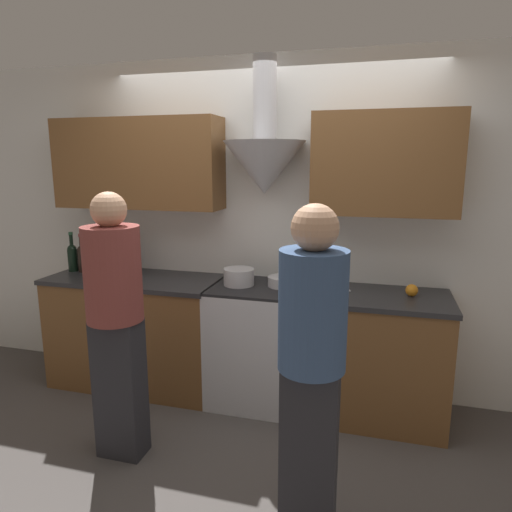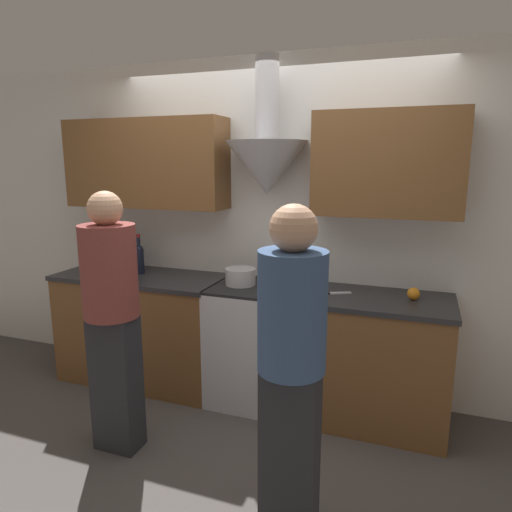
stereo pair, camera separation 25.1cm
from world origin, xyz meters
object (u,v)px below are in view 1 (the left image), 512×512
Objects in this scene: wine_bottle_3 at (103,258)px; person_foreground_right at (312,359)px; wine_bottle_4 at (114,256)px; mixing_bowl at (282,281)px; orange_fruit at (412,290)px; wine_bottle_5 at (123,258)px; wine_bottle_2 at (92,258)px; wine_bottle_6 at (132,259)px; stove_range at (260,343)px; wine_bottle_1 at (82,257)px; person_foreground_left at (116,316)px; wine_bottle_0 at (72,256)px; stock_pot at (239,277)px.

person_foreground_right is (1.93, -1.25, -0.12)m from wine_bottle_3.
mixing_bowl is (1.42, -0.02, -0.11)m from wine_bottle_4.
wine_bottle_3 reaches higher than orange_fruit.
orange_fruit is (2.24, -0.02, -0.09)m from wine_bottle_5.
wine_bottle_6 is at bearing -1.06° from wine_bottle_2.
stove_range is 0.51m from mixing_bowl.
wine_bottle_2 is at bearing 148.70° from person_foreground_right.
wine_bottle_2 is at bearing -1.30° from wine_bottle_1.
stove_range is at bearing -165.03° from mixing_bowl.
wine_bottle_1 is 0.38m from wine_bottle_5.
wine_bottle_1 is at bearing 178.27° from stove_range.
wine_bottle_3 is 1.18m from person_foreground_left.
wine_bottle_3 is at bearing 175.01° from wine_bottle_6.
wine_bottle_1 is at bearing -1.21° from wine_bottle_0.
wine_bottle_0 is at bearing 178.75° from wine_bottle_2.
wine_bottle_4 is 1.59× the size of stock_pot.
wine_bottle_6 is 1.02m from person_foreground_left.
wine_bottle_4 is 1.42m from mixing_bowl.
wine_bottle_3 is at bearing 177.36° from stove_range.
wine_bottle_2 is 0.29m from wine_bottle_5.
person_foreground_left reaches higher than wine_bottle_6.
wine_bottle_5 is 0.20× the size of person_foreground_left.
wine_bottle_6 reaches higher than stock_pot.
wine_bottle_4 is at bearing 179.35° from orange_fruit.
stove_range is 1.31m from wine_bottle_5.
person_foreground_left is at bearing -46.09° from wine_bottle_1.
stove_range is 0.55× the size of person_foreground_left.
wine_bottle_3 is 1.20m from stock_pot.
person_foreground_left reaches higher than wine_bottle_2.
wine_bottle_1 is at bearing -175.27° from wine_bottle_3.
wine_bottle_5 is at bearing 1.79° from wine_bottle_2.
orange_fruit reaches higher than mixing_bowl.
wine_bottle_4 reaches higher than wine_bottle_5.
mixing_bowl is (0.16, 0.04, 0.49)m from stove_range.
wine_bottle_0 is 0.92× the size of wine_bottle_4.
person_foreground_left reaches higher than wine_bottle_4.
wine_bottle_1 is at bearing 149.80° from person_foreground_right.
stove_range is at bearing -1.70° from wine_bottle_0.
wine_bottle_0 is at bearing 178.79° from wine_bottle_1.
stove_range is at bearing -2.66° from wine_bottle_4.
stock_pot is (1.30, -0.05, -0.06)m from wine_bottle_2.
wine_bottle_5 is at bearing 179.53° from mixing_bowl.
stock_pot is (1.39, -0.05, -0.07)m from wine_bottle_1.
wine_bottle_4 reaches higher than wine_bottle_6.
wine_bottle_3 reaches higher than stock_pot.
wine_bottle_6 is at bearing -1.11° from wine_bottle_1.
person_foreground_right is at bearing -30.20° from wine_bottle_1.
wine_bottle_5 reaches higher than stock_pot.
wine_bottle_2 is 0.10m from wine_bottle_3.
wine_bottle_6 is 3.91× the size of orange_fruit.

